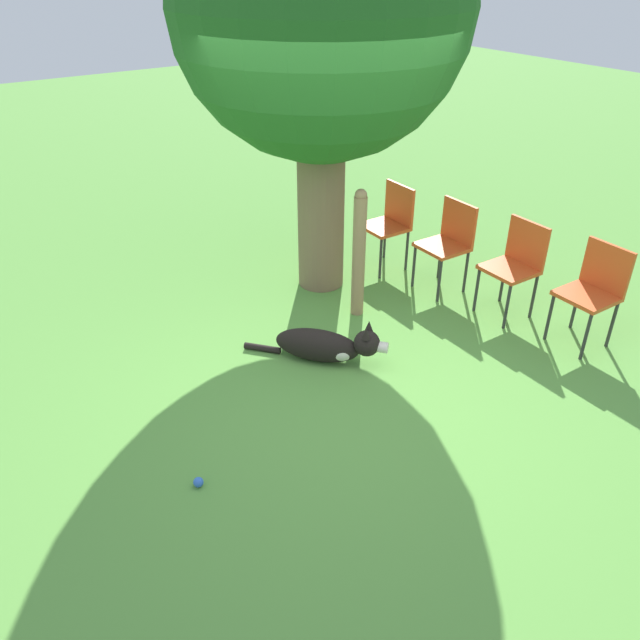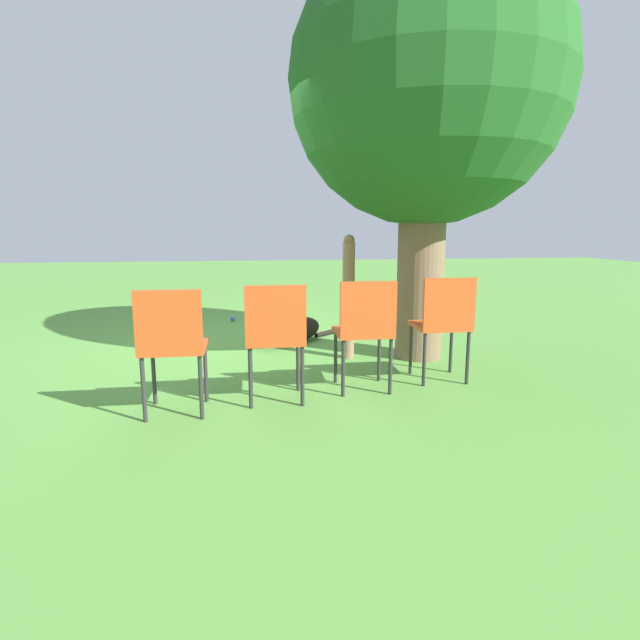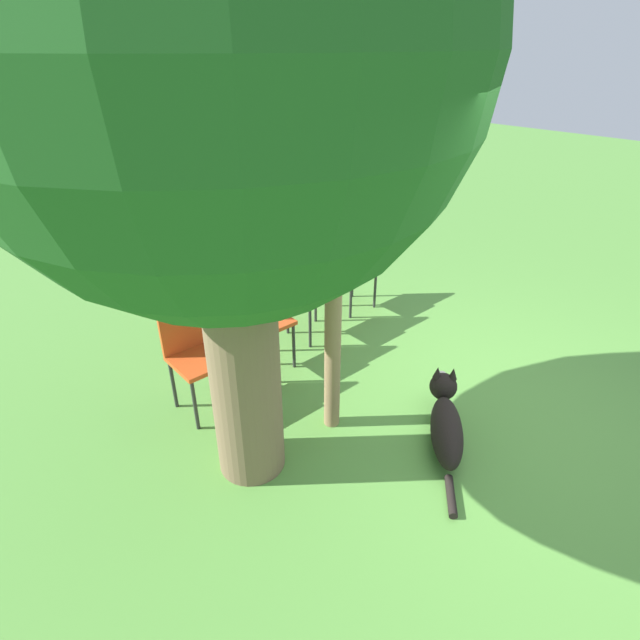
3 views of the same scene
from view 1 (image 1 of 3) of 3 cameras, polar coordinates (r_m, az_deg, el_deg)
The scene contains 9 objects.
ground_plane at distance 5.18m, azimuth 2.64°, elevation -5.15°, with size 30.00×30.00×0.00m, color #56933D.
oak_tree at distance 5.86m, azimuth 0.11°, elevation 26.56°, with size 2.62×2.62×3.94m.
dog at distance 5.26m, azimuth 0.71°, elevation -2.33°, with size 0.88×1.01×0.42m.
fence_post at distance 5.76m, azimuth 3.57°, elevation 6.09°, with size 0.12×0.12×1.24m.
red_chair_0 at distance 5.85m, azimuth 23.78°, elevation 2.77°, with size 0.43×0.45×0.91m.
red_chair_1 at distance 6.09m, azimuth 17.49°, elevation 5.14°, with size 0.43×0.45×0.91m.
red_chair_2 at distance 6.40m, azimuth 11.69°, elevation 7.26°, with size 0.43×0.45×0.91m.
red_chair_3 at distance 6.77m, azimuth 6.44°, elevation 9.09°, with size 0.43×0.45×0.91m.
tennis_ball at distance 4.31m, azimuth -11.06°, elevation -14.35°, with size 0.07×0.07×0.07m.
Camera 1 is at (-2.55, -3.30, 3.07)m, focal length 35.00 mm.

